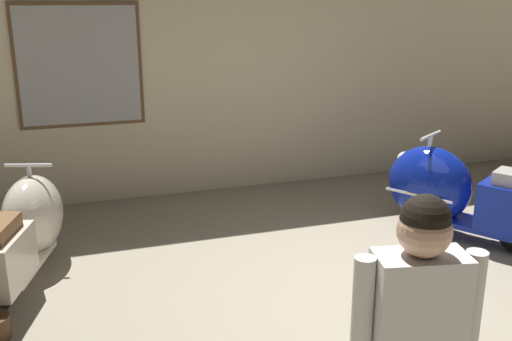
# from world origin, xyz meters

# --- Properties ---
(ground_plane) EXTENTS (60.00, 60.00, 0.00)m
(ground_plane) POSITION_xyz_m (0.00, 0.00, 0.00)
(ground_plane) COLOR gray
(showroom_back_wall) EXTENTS (18.00, 0.24, 3.54)m
(showroom_back_wall) POSITION_xyz_m (-0.01, 3.31, 1.77)
(showroom_back_wall) COLOR beige
(showroom_back_wall) RESTS_ON ground
(scooter_0) EXTENTS (0.88, 1.65, 0.97)m
(scooter_0) POSITION_xyz_m (-2.59, 1.40, 0.44)
(scooter_0) COLOR black
(scooter_0) RESTS_ON ground
(scooter_1) EXTENTS (1.35, 1.73, 1.06)m
(scooter_1) POSITION_xyz_m (1.61, 0.93, 0.48)
(scooter_1) COLOR black
(scooter_1) RESTS_ON ground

